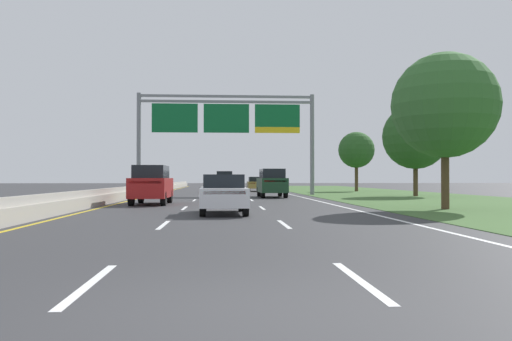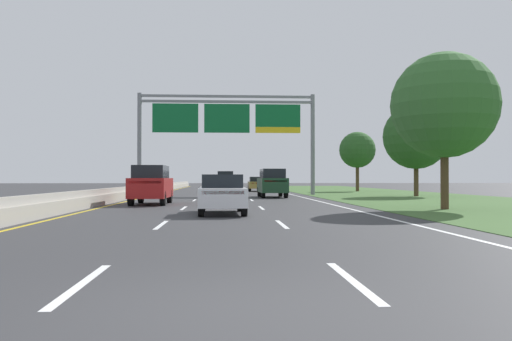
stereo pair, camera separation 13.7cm
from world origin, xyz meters
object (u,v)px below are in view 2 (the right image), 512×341
(roadside_tree_near, at_px, (444,105))
(roadside_tree_far, at_px, (357,150))
(overhead_sign_gantry, at_px, (227,123))
(car_red_left_lane_suv, at_px, (151,184))
(car_white_centre_lane_sedan, at_px, (222,193))
(roadside_tree_mid, at_px, (416,137))
(car_darkgreen_right_lane_suv, at_px, (272,183))
(car_gold_right_lane_sedan, at_px, (257,184))
(pickup_truck_black, at_px, (225,181))

(roadside_tree_near, relative_size, roadside_tree_far, 1.12)
(overhead_sign_gantry, relative_size, car_red_left_lane_suv, 3.20)
(car_red_left_lane_suv, bearing_deg, car_white_centre_lane_sedan, -153.55)
(car_red_left_lane_suv, relative_size, roadside_tree_near, 0.66)
(car_red_left_lane_suv, height_order, roadside_tree_mid, roadside_tree_mid)
(car_darkgreen_right_lane_suv, bearing_deg, roadside_tree_mid, -84.85)
(car_white_centre_lane_sedan, bearing_deg, roadside_tree_mid, -39.26)
(roadside_tree_near, bearing_deg, roadside_tree_far, 82.54)
(overhead_sign_gantry, height_order, car_darkgreen_right_lane_suv, overhead_sign_gantry)
(roadside_tree_mid, bearing_deg, car_white_centre_lane_sedan, -128.08)
(roadside_tree_mid, height_order, roadside_tree_far, roadside_tree_mid)
(car_darkgreen_right_lane_suv, bearing_deg, roadside_tree_near, -158.82)
(car_gold_right_lane_sedan, relative_size, roadside_tree_near, 0.62)
(pickup_truck_black, bearing_deg, car_gold_right_lane_sedan, -111.95)
(overhead_sign_gantry, distance_m, car_darkgreen_right_lane_suv, 8.20)
(car_darkgreen_right_lane_suv, distance_m, car_red_left_lane_suv, 12.62)
(overhead_sign_gantry, bearing_deg, roadside_tree_mid, -16.30)
(pickup_truck_black, height_order, roadside_tree_far, roadside_tree_far)
(car_red_left_lane_suv, distance_m, roadside_tree_far, 32.43)
(car_gold_right_lane_sedan, height_order, car_red_left_lane_suv, car_red_left_lane_suv)
(car_darkgreen_right_lane_suv, height_order, car_gold_right_lane_sedan, car_darkgreen_right_lane_suv)
(roadside_tree_near, height_order, roadside_tree_mid, roadside_tree_mid)
(pickup_truck_black, bearing_deg, roadside_tree_mid, -139.87)
(car_white_centre_lane_sedan, xyz_separation_m, roadside_tree_mid, (15.08, 19.24, 3.86))
(roadside_tree_near, bearing_deg, pickup_truck_black, 105.63)
(pickup_truck_black, xyz_separation_m, car_red_left_lane_suv, (-4.11, -29.61, 0.02))
(car_white_centre_lane_sedan, height_order, roadside_tree_near, roadside_tree_near)
(overhead_sign_gantry, bearing_deg, roadside_tree_near, -65.38)
(car_white_centre_lane_sedan, relative_size, roadside_tree_mid, 0.61)
(roadside_tree_mid, bearing_deg, car_gold_right_lane_sedan, 124.25)
(car_darkgreen_right_lane_suv, distance_m, roadside_tree_far, 19.94)
(car_darkgreen_right_lane_suv, relative_size, car_gold_right_lane_sedan, 1.07)
(overhead_sign_gantry, bearing_deg, car_darkgreen_right_lane_suv, -58.92)
(pickup_truck_black, bearing_deg, roadside_tree_near, -163.37)
(overhead_sign_gantry, bearing_deg, pickup_truck_black, 90.38)
(overhead_sign_gantry, bearing_deg, car_gold_right_lane_sedan, 75.18)
(overhead_sign_gantry, bearing_deg, car_red_left_lane_suv, -105.02)
(car_red_left_lane_suv, xyz_separation_m, roadside_tree_near, (13.98, -5.66, 3.64))
(overhead_sign_gantry, distance_m, car_red_left_lane_suv, 16.98)
(roadside_tree_mid, bearing_deg, pickup_truck_black, 129.12)
(car_gold_right_lane_sedan, bearing_deg, roadside_tree_near, -168.77)
(car_white_centre_lane_sedan, distance_m, roadside_tree_near, 11.05)
(pickup_truck_black, relative_size, roadside_tree_near, 0.76)
(car_red_left_lane_suv, bearing_deg, roadside_tree_mid, -58.87)
(pickup_truck_black, xyz_separation_m, car_gold_right_lane_sedan, (3.40, -1.44, -0.26))
(car_white_centre_lane_sedan, relative_size, roadside_tree_near, 0.62)
(roadside_tree_near, bearing_deg, car_darkgreen_right_lane_suv, 112.18)
(overhead_sign_gantry, relative_size, car_darkgreen_right_lane_suv, 3.18)
(car_gold_right_lane_sedan, distance_m, car_white_centre_lane_sedan, 36.24)
(car_white_centre_lane_sedan, xyz_separation_m, roadside_tree_near, (10.09, 2.23, 3.92))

